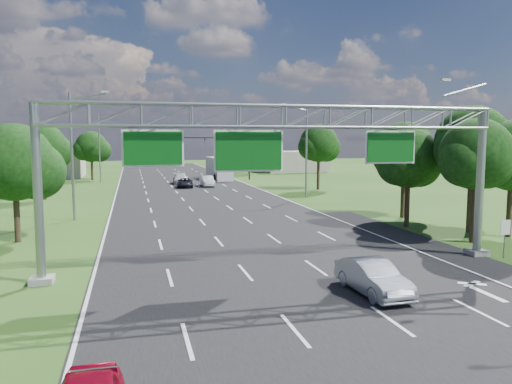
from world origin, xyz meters
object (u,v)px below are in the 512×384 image
object	(u,v)px
sign_gantry	(285,129)
silver_sedan	(373,277)
regulatory_sign	(505,231)
traffic_signal	(227,147)
box_truck	(219,169)

from	to	relation	value
sign_gantry	silver_sedan	size ratio (longest dim) A/B	5.49
regulatory_sign	traffic_signal	size ratio (longest dim) A/B	0.17
traffic_signal	sign_gantry	bearing A→B (deg)	-97.68
sign_gantry	traffic_signal	world-z (taller)	sign_gantry
sign_gantry	box_truck	world-z (taller)	sign_gantry
traffic_signal	silver_sedan	distance (m)	58.31
regulatory_sign	traffic_signal	world-z (taller)	traffic_signal
sign_gantry	regulatory_sign	world-z (taller)	sign_gantry
regulatory_sign	silver_sedan	distance (m)	10.55
sign_gantry	regulatory_sign	size ratio (longest dim) A/B	11.19
box_truck	traffic_signal	bearing A→B (deg)	-67.28
silver_sedan	box_truck	size ratio (longest dim) A/B	0.46
sign_gantry	box_truck	distance (m)	55.45
sign_gantry	regulatory_sign	xyz separation A→B (m)	(12.07, -1.02, -5.38)
traffic_signal	box_truck	xyz separation A→B (m)	(-0.95, 1.85, -3.50)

